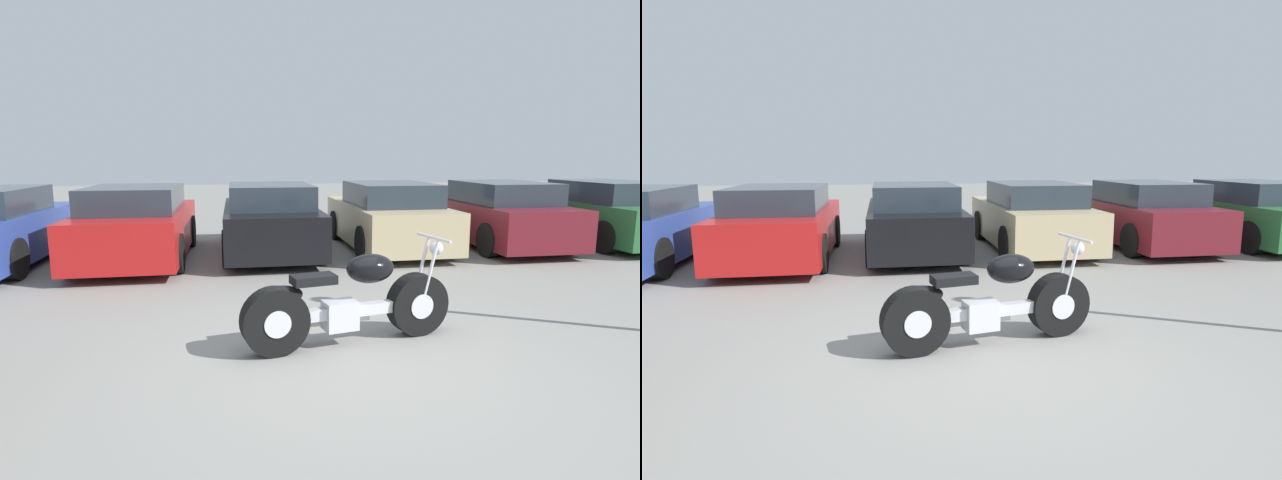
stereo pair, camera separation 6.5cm
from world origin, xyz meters
The scene contains 7 objects.
ground_plane centered at (0.00, 0.00, 0.00)m, with size 60.00×60.00×0.00m, color gray.
motorcycle centered at (0.07, 0.38, 0.44)m, with size 2.29×0.82×1.08m.
parked_car_red centered at (-2.85, 5.16, 0.66)m, with size 1.84×4.08×1.39m.
parked_car_black centered at (-0.38, 5.47, 0.66)m, with size 1.84×4.08×1.39m.
parked_car_champagne centered at (2.09, 5.56, 0.66)m, with size 1.84×4.08×1.39m.
parked_car_maroon centered at (4.56, 5.52, 0.66)m, with size 1.84×4.08×1.39m.
parked_car_green centered at (7.03, 5.44, 0.66)m, with size 1.84×4.08×1.39m.
Camera 1 is at (-1.06, -4.47, 1.95)m, focal length 28.00 mm.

